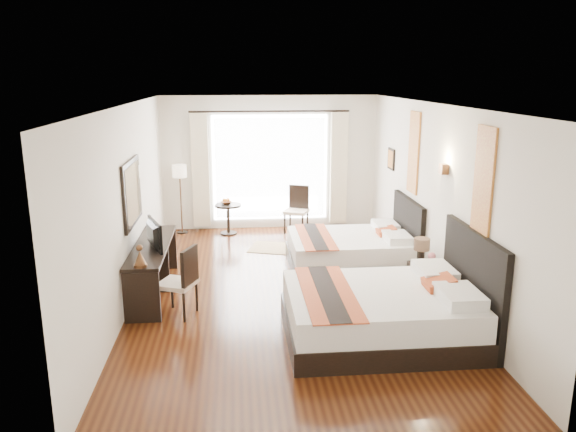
{
  "coord_description": "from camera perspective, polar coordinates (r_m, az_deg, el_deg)",
  "views": [
    {
      "loc": [
        -0.7,
        -7.97,
        3.2
      ],
      "look_at": [
        0.05,
        0.16,
        1.14
      ],
      "focal_mm": 35.0,
      "sensor_mm": 36.0,
      "label": 1
    }
  ],
  "objects": [
    {
      "name": "bronze_figurine",
      "position": [
        7.6,
        -14.81,
        -4.06
      ],
      "size": [
        0.21,
        0.21,
        0.27
      ],
      "primitive_type": null,
      "rotation": [
        0.0,
        0.0,
        0.2
      ],
      "color": "#462C19",
      "rests_on": "console_desk"
    },
    {
      "name": "desk_chair",
      "position": [
        7.85,
        -11.01,
        -7.84
      ],
      "size": [
        0.59,
        0.59,
        0.97
      ],
      "rotation": [
        0.0,
        0.0,
        2.75
      ],
      "color": "#B9A48E",
      "rests_on": "floor"
    },
    {
      "name": "bed_far",
      "position": [
        9.7,
        6.68,
        -3.35
      ],
      "size": [
        2.08,
        1.62,
        1.17
      ],
      "color": "black",
      "rests_on": "floor"
    },
    {
      "name": "ceiling",
      "position": [
        8.02,
        -0.26,
        11.2
      ],
      "size": [
        4.5,
        7.5,
        0.02
      ],
      "primitive_type": "cube",
      "color": "white",
      "rests_on": "wall_headboard"
    },
    {
      "name": "vase",
      "position": [
        8.31,
        14.36,
        -4.77
      ],
      "size": [
        0.14,
        0.14,
        0.14
      ],
      "primitive_type": "imported",
      "rotation": [
        0.0,
        0.0,
        -0.06
      ],
      "color": "black",
      "rests_on": "nightstand"
    },
    {
      "name": "wall_desk",
      "position": [
        8.32,
        -15.84,
        1.09
      ],
      "size": [
        0.01,
        7.5,
        2.8
      ],
      "primitive_type": "cube",
      "color": "silver",
      "rests_on": "floor"
    },
    {
      "name": "drape_left",
      "position": [
        11.79,
        -8.89,
        4.59
      ],
      "size": [
        0.35,
        0.14,
        2.35
      ],
      "primitive_type": "cube",
      "color": "beige",
      "rests_on": "floor"
    },
    {
      "name": "art_panel_near",
      "position": [
        7.1,
        19.23,
        3.2
      ],
      "size": [
        0.03,
        0.5,
        1.35
      ],
      "primitive_type": "cube",
      "color": "maroon",
      "rests_on": "wall_headboard"
    },
    {
      "name": "window_chair",
      "position": [
        11.69,
        0.87,
        -0.25
      ],
      "size": [
        0.59,
        0.59,
        0.97
      ],
      "rotation": [
        0.0,
        0.0,
        -1.97
      ],
      "color": "#B9A48E",
      "rests_on": "floor"
    },
    {
      "name": "art_panel_far",
      "position": [
        9.59,
        12.65,
        6.3
      ],
      "size": [
        0.03,
        0.5,
        1.35
      ],
      "primitive_type": "cube",
      "color": "maroon",
      "rests_on": "wall_headboard"
    },
    {
      "name": "nightstand",
      "position": [
        8.55,
        13.76,
        -6.5
      ],
      "size": [
        0.42,
        0.52,
        0.5
      ],
      "primitive_type": "cube",
      "color": "black",
      "rests_on": "floor"
    },
    {
      "name": "window_glass",
      "position": [
        11.88,
        -1.84,
        4.92
      ],
      "size": [
        2.4,
        0.02,
        2.2
      ],
      "primitive_type": "cube",
      "color": "white",
      "rests_on": "wall_window"
    },
    {
      "name": "mirror_frame",
      "position": [
        8.43,
        -15.56,
        2.32
      ],
      "size": [
        0.04,
        1.25,
        0.95
      ],
      "primitive_type": "cube",
      "color": "black",
      "rests_on": "wall_desk"
    },
    {
      "name": "fruit_bowl",
      "position": [
        11.56,
        -6.29,
        1.33
      ],
      "size": [
        0.27,
        0.27,
        0.06
      ],
      "primitive_type": "imported",
      "rotation": [
        0.0,
        0.0,
        0.23
      ],
      "color": "#492E1A",
      "rests_on": "side_table"
    },
    {
      "name": "bed_near",
      "position": [
        7.19,
        10.01,
        -9.48
      ],
      "size": [
        2.37,
        1.85,
        1.34
      ],
      "color": "black",
      "rests_on": "floor"
    },
    {
      "name": "floor_lamp",
      "position": [
        11.64,
        -10.94,
        4.03
      ],
      "size": [
        0.29,
        0.29,
        1.44
      ],
      "color": "black",
      "rests_on": "floor"
    },
    {
      "name": "sheer_curtain",
      "position": [
        11.82,
        -1.82,
        4.87
      ],
      "size": [
        2.3,
        0.02,
        2.1
      ],
      "primitive_type": "cube",
      "color": "white",
      "rests_on": "wall_window"
    },
    {
      "name": "drape_right",
      "position": [
        11.96,
        5.17,
        4.83
      ],
      "size": [
        0.35,
        0.14,
        2.35
      ],
      "primitive_type": "cube",
      "color": "beige",
      "rests_on": "floor"
    },
    {
      "name": "wall_entry",
      "position": [
        4.65,
        3.88,
        -8.68
      ],
      "size": [
        4.5,
        0.01,
        2.8
      ],
      "primitive_type": "cube",
      "color": "silver",
      "rests_on": "floor"
    },
    {
      "name": "television",
      "position": [
        8.32,
        -13.85,
        -1.87
      ],
      "size": [
        0.35,
        0.72,
        0.42
      ],
      "primitive_type": "imported",
      "rotation": [
        0.0,
        0.0,
        1.93
      ],
      "color": "black",
      "rests_on": "console_desk"
    },
    {
      "name": "jute_rug",
      "position": [
        10.68,
        -0.84,
        -3.28
      ],
      "size": [
        1.28,
        1.05,
        0.01
      ],
      "primitive_type": "cube",
      "rotation": [
        0.0,
        0.0,
        -0.3
      ],
      "color": "tan",
      "rests_on": "floor"
    },
    {
      "name": "table_lamp",
      "position": [
        8.5,
        13.43,
        -2.99
      ],
      "size": [
        0.23,
        0.23,
        0.37
      ],
      "color": "black",
      "rests_on": "nightstand"
    },
    {
      "name": "floor",
      "position": [
        8.62,
        -0.24,
        -7.69
      ],
      "size": [
        4.5,
        7.5,
        0.01
      ],
      "primitive_type": "cube",
      "color": "black",
      "rests_on": "ground"
    },
    {
      "name": "wall_sconce",
      "position": [
        8.18,
        15.54,
        4.61
      ],
      "size": [
        0.1,
        0.14,
        0.14
      ],
      "primitive_type": "cube",
      "color": "#462C19",
      "rests_on": "wall_headboard"
    },
    {
      "name": "wall_window",
      "position": [
        11.88,
        -1.85,
        5.41
      ],
      "size": [
        4.5,
        0.01,
        2.8
      ],
      "primitive_type": "cube",
      "color": "silver",
      "rests_on": "floor"
    },
    {
      "name": "console_desk",
      "position": [
        8.7,
        -13.56,
        -5.21
      ],
      "size": [
        0.5,
        2.2,
        0.76
      ],
      "primitive_type": "cube",
      "color": "black",
      "rests_on": "floor"
    },
    {
      "name": "mirror_glass",
      "position": [
        8.43,
        -15.4,
        2.33
      ],
      "size": [
        0.01,
        1.12,
        0.82
      ],
      "primitive_type": "cube",
      "color": "white",
      "rests_on": "mirror_frame"
    },
    {
      "name": "wall_headboard",
      "position": [
        8.69,
        14.67,
        1.71
      ],
      "size": [
        0.01,
        7.5,
        2.8
      ],
      "primitive_type": "cube",
      "color": "silver",
      "rests_on": "floor"
    },
    {
      "name": "side_table",
      "position": [
        11.62,
        -6.08,
        -0.32
      ],
      "size": [
        0.55,
        0.55,
        0.63
      ],
      "primitive_type": "cylinder",
      "color": "black",
      "rests_on": "floor"
    }
  ]
}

